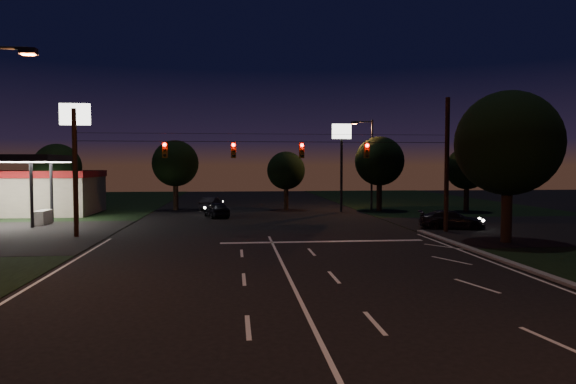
{
  "coord_description": "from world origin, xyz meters",
  "views": [
    {
      "loc": [
        -2.15,
        -18.04,
        4.49
      ],
      "look_at": [
        0.82,
        10.31,
        3.0
      ],
      "focal_mm": 32.0,
      "sensor_mm": 36.0,
      "label": 1
    }
  ],
  "objects": [
    {
      "name": "utility_pole_right",
      "position": [
        12.0,
        15.0,
        0.0
      ],
      "size": [
        0.3,
        0.3,
        9.0
      ],
      "primitive_type": "cylinder",
      "color": "black",
      "rests_on": "ground"
    },
    {
      "name": "ground",
      "position": [
        0.0,
        0.0,
        0.0
      ],
      "size": [
        140.0,
        140.0,
        0.0
      ],
      "primitive_type": "plane",
      "color": "black",
      "rests_on": "ground"
    },
    {
      "name": "car_cross",
      "position": [
        13.04,
        16.44,
        0.65
      ],
      "size": [
        4.81,
        2.91,
        1.31
      ],
      "primitive_type": "imported",
      "rotation": [
        0.0,
        0.0,
        1.31
      ],
      "color": "black",
      "rests_on": "ground"
    },
    {
      "name": "tree_far_c",
      "position": [
        3.02,
        33.1,
        3.9
      ],
      "size": [
        3.8,
        3.8,
        5.86
      ],
      "color": "black",
      "rests_on": "ground"
    },
    {
      "name": "car_oncoming_a",
      "position": [
        -3.67,
        26.36,
        0.66
      ],
      "size": [
        2.57,
        4.15,
        1.32
      ],
      "primitive_type": "imported",
      "rotation": [
        0.0,
        0.0,
        3.42
      ],
      "color": "black",
      "rests_on": "ground"
    },
    {
      "name": "stop_bar",
      "position": [
        3.0,
        11.5,
        0.01
      ],
      "size": [
        12.0,
        0.5,
        0.01
      ],
      "primitive_type": "cube",
      "color": "silver",
      "rests_on": "ground"
    },
    {
      "name": "pole_sign_right",
      "position": [
        8.0,
        30.0,
        6.24
      ],
      "size": [
        1.8,
        0.3,
        8.4
      ],
      "color": "black",
      "rests_on": "ground"
    },
    {
      "name": "center_line",
      "position": [
        0.0,
        -6.0,
        0.01
      ],
      "size": [
        0.14,
        40.0,
        0.01
      ],
      "primitive_type": "cube",
      "color": "silver",
      "rests_on": "ground"
    },
    {
      "name": "tree_far_b",
      "position": [
        -7.98,
        34.13,
        4.61
      ],
      "size": [
        4.6,
        4.6,
        6.98
      ],
      "color": "black",
      "rests_on": "ground"
    },
    {
      "name": "car_oncoming_b",
      "position": [
        -4.49,
        33.97,
        0.65
      ],
      "size": [
        2.29,
        4.17,
        1.3
      ],
      "primitive_type": "imported",
      "rotation": [
        0.0,
        0.0,
        2.9
      ],
      "color": "black",
      "rests_on": "ground"
    },
    {
      "name": "signal_span",
      "position": [
        -0.0,
        14.96,
        5.5
      ],
      "size": [
        24.0,
        0.4,
        1.56
      ],
      "color": "black",
      "rests_on": "ground"
    },
    {
      "name": "tree_right_near",
      "position": [
        13.53,
        10.17,
        5.68
      ],
      "size": [
        6.0,
        6.0,
        8.76
      ],
      "color": "black",
      "rests_on": "ground"
    },
    {
      "name": "tree_far_e",
      "position": [
        20.02,
        29.11,
        4.11
      ],
      "size": [
        4.0,
        4.0,
        6.18
      ],
      "color": "black",
      "rests_on": "ground"
    },
    {
      "name": "cross_street_right",
      "position": [
        20.0,
        16.0,
        0.0
      ],
      "size": [
        20.0,
        16.0,
        0.02
      ],
      "primitive_type": "cube",
      "color": "black",
      "rests_on": "ground"
    },
    {
      "name": "utility_pole_left",
      "position": [
        -12.0,
        15.0,
        0.0
      ],
      "size": [
        0.28,
        0.28,
        8.0
      ],
      "primitive_type": "cylinder",
      "color": "black",
      "rests_on": "ground"
    },
    {
      "name": "tree_far_a",
      "position": [
        -17.98,
        30.12,
        4.26
      ],
      "size": [
        4.2,
        4.2,
        6.42
      ],
      "color": "black",
      "rests_on": "ground"
    },
    {
      "name": "street_light_right_far",
      "position": [
        11.24,
        32.0,
        5.24
      ],
      "size": [
        2.2,
        0.35,
        9.0
      ],
      "color": "black",
      "rests_on": "ground"
    },
    {
      "name": "tree_far_d",
      "position": [
        12.02,
        31.13,
        4.83
      ],
      "size": [
        4.8,
        4.8,
        7.3
      ],
      "color": "black",
      "rests_on": "ground"
    },
    {
      "name": "gas_station",
      "position": [
        -21.86,
        30.39,
        2.38
      ],
      "size": [
        14.2,
        16.1,
        5.25
      ],
      "color": "gray",
      "rests_on": "ground"
    },
    {
      "name": "pole_sign_left_near",
      "position": [
        -14.0,
        22.0,
        6.98
      ],
      "size": [
        2.2,
        0.3,
        9.1
      ],
      "color": "black",
      "rests_on": "ground"
    }
  ]
}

